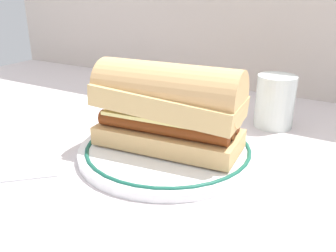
% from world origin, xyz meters
% --- Properties ---
extents(ground_plane, '(1.50, 1.50, 0.00)m').
position_xyz_m(ground_plane, '(0.00, 0.00, 0.00)').
color(ground_plane, silver).
extents(plate, '(0.26, 0.26, 0.01)m').
position_xyz_m(plate, '(-0.01, 0.03, 0.01)').
color(plate, white).
rests_on(plate, ground_plane).
extents(sausage_sandwich, '(0.22, 0.11, 0.12)m').
position_xyz_m(sausage_sandwich, '(-0.01, 0.03, 0.08)').
color(sausage_sandwich, '#DEAF6F').
rests_on(sausage_sandwich, plate).
extents(drinking_glass, '(0.07, 0.07, 0.09)m').
position_xyz_m(drinking_glass, '(0.09, 0.22, 0.04)').
color(drinking_glass, silver).
rests_on(drinking_glass, ground_plane).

